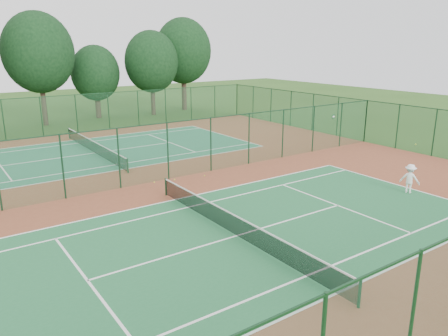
{
  "coord_description": "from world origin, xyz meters",
  "views": [
    {
      "loc": [
        -10.21,
        -22.74,
        7.89
      ],
      "look_at": [
        2.47,
        -4.55,
        1.6
      ],
      "focal_mm": 35.0,
      "sensor_mm": 36.0,
      "label": 1
    }
  ],
  "objects": [
    {
      "name": "ground",
      "position": [
        0.0,
        0.0,
        0.0
      ],
      "size": [
        120.0,
        120.0,
        0.0
      ],
      "primitive_type": "plane",
      "color": "#295019",
      "rests_on": "ground"
    },
    {
      "name": "red_pad",
      "position": [
        0.0,
        0.0,
        0.01
      ],
      "size": [
        40.0,
        36.0,
        0.01
      ],
      "primitive_type": "cube",
      "color": "brown",
      "rests_on": "ground"
    },
    {
      "name": "court_near",
      "position": [
        0.0,
        -9.0,
        0.01
      ],
      "size": [
        23.77,
        10.97,
        0.01
      ],
      "primitive_type": "cube",
      "color": "#1F6337",
      "rests_on": "red_pad"
    },
    {
      "name": "court_far",
      "position": [
        0.0,
        9.0,
        0.01
      ],
      "size": [
        23.77,
        10.97,
        0.01
      ],
      "primitive_type": "cube",
      "color": "#216A48",
      "rests_on": "red_pad"
    },
    {
      "name": "fence_north",
      "position": [
        0.0,
        18.0,
        1.76
      ],
      "size": [
        40.0,
        0.09,
        3.5
      ],
      "color": "#184929",
      "rests_on": "ground"
    },
    {
      "name": "fence_south",
      "position": [
        0.0,
        -18.0,
        1.76
      ],
      "size": [
        40.0,
        0.09,
        3.5
      ],
      "color": "#194B32",
      "rests_on": "ground"
    },
    {
      "name": "fence_east",
      "position": [
        20.0,
        0.0,
        1.76
      ],
      "size": [
        0.09,
        36.0,
        3.5
      ],
      "rotation": [
        0.0,
        0.0,
        1.57
      ],
      "color": "#1B5237",
      "rests_on": "ground"
    },
    {
      "name": "fence_divider",
      "position": [
        0.0,
        0.0,
        1.76
      ],
      "size": [
        40.0,
        0.09,
        3.5
      ],
      "color": "#1A4F2A",
      "rests_on": "ground"
    },
    {
      "name": "tennis_net_near",
      "position": [
        0.0,
        -9.0,
        0.54
      ],
      "size": [
        0.1,
        12.9,
        0.97
      ],
      "color": "#12341D",
      "rests_on": "ground"
    },
    {
      "name": "tennis_net_far",
      "position": [
        0.0,
        9.0,
        0.54
      ],
      "size": [
        0.1,
        12.9,
        0.97
      ],
      "color": "#133420",
      "rests_on": "ground"
    },
    {
      "name": "player_near",
      "position": [
        11.14,
        -9.87,
        0.83
      ],
      "size": [
        0.96,
        1.2,
        1.62
      ],
      "primitive_type": "imported",
      "rotation": [
        0.0,
        0.0,
        1.97
      ],
      "color": "white",
      "rests_on": "court_near"
    },
    {
      "name": "stray_ball_a",
      "position": [
        0.46,
        -0.2,
        0.04
      ],
      "size": [
        0.07,
        0.07,
        0.07
      ],
      "primitive_type": "sphere",
      "color": "yellow",
      "rests_on": "red_pad"
    },
    {
      "name": "stray_ball_b",
      "position": [
        3.61,
        -0.8,
        0.05
      ],
      "size": [
        0.08,
        0.08,
        0.08
      ],
      "primitive_type": "sphere",
      "color": "#B0C12D",
      "rests_on": "red_pad"
    },
    {
      "name": "stray_ball_c",
      "position": [
        1.69,
        -0.46,
        0.05
      ],
      "size": [
        0.08,
        0.08,
        0.08
      ],
      "primitive_type": "sphere",
      "color": "#BECD2F",
      "rests_on": "red_pad"
    },
    {
      "name": "evergreen_row",
      "position": [
        0.5,
        24.25,
        0.0
      ],
      "size": [
        39.0,
        5.0,
        12.0
      ],
      "primitive_type": null,
      "color": "black",
      "rests_on": "ground"
    }
  ]
}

